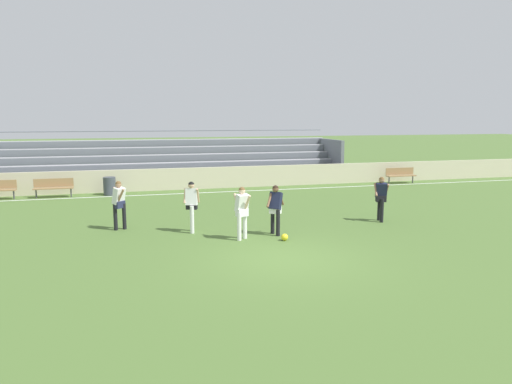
{
  "coord_description": "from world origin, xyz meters",
  "views": [
    {
      "loc": [
        -3.98,
        -11.8,
        3.82
      ],
      "look_at": [
        0.3,
        4.03,
        1.22
      ],
      "focal_mm": 33.19,
      "sensor_mm": 36.0,
      "label": 1
    }
  ],
  "objects_px": {
    "bleacher_stand": "(164,161)",
    "bench_far_left": "(54,186)",
    "player_white_pressing_high": "(119,201)",
    "soccer_ball": "(285,237)",
    "player_white_deep_cover": "(242,208)",
    "player_dark_wide_left": "(381,195)",
    "bench_near_wall_gap": "(400,174)",
    "player_dark_on_ball": "(275,206)",
    "trash_bin": "(110,186)",
    "player_white_overlapping": "(192,202)"
  },
  "relations": [
    {
      "from": "bleacher_stand",
      "to": "bench_far_left",
      "type": "distance_m",
      "value": 6.49
    },
    {
      "from": "player_white_pressing_high",
      "to": "soccer_ball",
      "type": "height_order",
      "value": "player_white_pressing_high"
    },
    {
      "from": "player_white_deep_cover",
      "to": "player_white_pressing_high",
      "type": "relative_size",
      "value": 1.0
    },
    {
      "from": "bench_far_left",
      "to": "player_dark_wide_left",
      "type": "xyz_separation_m",
      "value": [
        12.46,
        -8.87,
        0.44
      ]
    },
    {
      "from": "bench_far_left",
      "to": "bench_near_wall_gap",
      "type": "bearing_deg",
      "value": 0.0
    },
    {
      "from": "player_dark_wide_left",
      "to": "soccer_ball",
      "type": "bearing_deg",
      "value": -158.25
    },
    {
      "from": "player_dark_on_ball",
      "to": "player_white_deep_cover",
      "type": "height_order",
      "value": "player_white_deep_cover"
    },
    {
      "from": "player_dark_wide_left",
      "to": "player_white_pressing_high",
      "type": "height_order",
      "value": "player_white_pressing_high"
    },
    {
      "from": "player_white_pressing_high",
      "to": "trash_bin",
      "type": "bearing_deg",
      "value": 94.39
    },
    {
      "from": "player_white_deep_cover",
      "to": "soccer_ball",
      "type": "relative_size",
      "value": 7.63
    },
    {
      "from": "player_white_pressing_high",
      "to": "soccer_ball",
      "type": "distance_m",
      "value": 5.82
    },
    {
      "from": "player_dark_on_ball",
      "to": "player_dark_wide_left",
      "type": "xyz_separation_m",
      "value": [
        4.37,
        0.92,
        0.01
      ]
    },
    {
      "from": "player_dark_wide_left",
      "to": "soccer_ball",
      "type": "height_order",
      "value": "player_dark_wide_left"
    },
    {
      "from": "trash_bin",
      "to": "soccer_ball",
      "type": "distance_m",
      "value": 12.01
    },
    {
      "from": "player_white_deep_cover",
      "to": "soccer_ball",
      "type": "height_order",
      "value": "player_white_deep_cover"
    },
    {
      "from": "player_dark_on_ball",
      "to": "player_white_overlapping",
      "type": "distance_m",
      "value": 2.8
    },
    {
      "from": "player_dark_on_ball",
      "to": "soccer_ball",
      "type": "xyz_separation_m",
      "value": [
        0.06,
        -0.8,
        -0.86
      ]
    },
    {
      "from": "bleacher_stand",
      "to": "player_dark_wide_left",
      "type": "bearing_deg",
      "value": -60.36
    },
    {
      "from": "bleacher_stand",
      "to": "player_white_pressing_high",
      "type": "xyz_separation_m",
      "value": [
        -2.31,
        -11.12,
        -0.31
      ]
    },
    {
      "from": "player_white_deep_cover",
      "to": "player_white_pressing_high",
      "type": "height_order",
      "value": "player_white_pressing_high"
    },
    {
      "from": "bench_far_left",
      "to": "trash_bin",
      "type": "xyz_separation_m",
      "value": [
        2.57,
        0.03,
        -0.1
      ]
    },
    {
      "from": "player_dark_on_ball",
      "to": "player_dark_wide_left",
      "type": "relative_size",
      "value": 0.99
    },
    {
      "from": "trash_bin",
      "to": "player_white_deep_cover",
      "type": "bearing_deg",
      "value": -66.86
    },
    {
      "from": "bench_near_wall_gap",
      "to": "player_dark_wide_left",
      "type": "height_order",
      "value": "player_dark_wide_left"
    },
    {
      "from": "bleacher_stand",
      "to": "trash_bin",
      "type": "distance_m",
      "value": 4.53
    },
    {
      "from": "trash_bin",
      "to": "player_white_overlapping",
      "type": "distance_m",
      "value": 9.25
    },
    {
      "from": "bench_far_left",
      "to": "player_white_pressing_high",
      "type": "bearing_deg",
      "value": -67.72
    },
    {
      "from": "player_dark_wide_left",
      "to": "soccer_ball",
      "type": "relative_size",
      "value": 7.55
    },
    {
      "from": "bleacher_stand",
      "to": "soccer_ball",
      "type": "bearing_deg",
      "value": -79.19
    },
    {
      "from": "trash_bin",
      "to": "player_dark_on_ball",
      "type": "height_order",
      "value": "player_dark_on_ball"
    },
    {
      "from": "player_dark_on_ball",
      "to": "player_white_pressing_high",
      "type": "xyz_separation_m",
      "value": [
        -4.92,
        2.07,
        0.03
      ]
    },
    {
      "from": "player_white_overlapping",
      "to": "bench_near_wall_gap",
      "type": "bearing_deg",
      "value": 33.21
    },
    {
      "from": "bleacher_stand",
      "to": "player_white_deep_cover",
      "type": "relative_size",
      "value": 12.5
    },
    {
      "from": "soccer_ball",
      "to": "player_white_deep_cover",
      "type": "bearing_deg",
      "value": 158.54
    },
    {
      "from": "bench_far_left",
      "to": "player_dark_on_ball",
      "type": "distance_m",
      "value": 12.71
    },
    {
      "from": "bench_near_wall_gap",
      "to": "player_dark_on_ball",
      "type": "height_order",
      "value": "player_dark_on_ball"
    },
    {
      "from": "bench_far_left",
      "to": "player_white_overlapping",
      "type": "xyz_separation_m",
      "value": [
        5.51,
        -8.72,
        0.48
      ]
    },
    {
      "from": "player_dark_on_ball",
      "to": "player_dark_wide_left",
      "type": "height_order",
      "value": "player_dark_wide_left"
    },
    {
      "from": "bleacher_stand",
      "to": "bench_far_left",
      "type": "xyz_separation_m",
      "value": [
        -5.48,
        -3.4,
        -0.77
      ]
    },
    {
      "from": "player_white_deep_cover",
      "to": "soccer_ball",
      "type": "distance_m",
      "value": 1.61
    },
    {
      "from": "player_dark_on_ball",
      "to": "soccer_ball",
      "type": "distance_m",
      "value": 1.18
    },
    {
      "from": "soccer_ball",
      "to": "player_white_pressing_high",
      "type": "bearing_deg",
      "value": 150.11
    },
    {
      "from": "trash_bin",
      "to": "player_dark_on_ball",
      "type": "relative_size",
      "value": 0.54
    },
    {
      "from": "player_white_deep_cover",
      "to": "player_white_overlapping",
      "type": "xyz_separation_m",
      "value": [
        -1.4,
        1.39,
        0.02
      ]
    },
    {
      "from": "player_dark_on_ball",
      "to": "soccer_ball",
      "type": "bearing_deg",
      "value": -85.77
    },
    {
      "from": "player_white_deep_cover",
      "to": "bench_near_wall_gap",
      "type": "bearing_deg",
      "value": 40.28
    },
    {
      "from": "bleacher_stand",
      "to": "player_white_deep_cover",
      "type": "xyz_separation_m",
      "value": [
        1.42,
        -13.5,
        -0.32
      ]
    },
    {
      "from": "player_dark_on_ball",
      "to": "soccer_ball",
      "type": "height_order",
      "value": "player_dark_on_ball"
    },
    {
      "from": "bench_near_wall_gap",
      "to": "player_white_pressing_high",
      "type": "distance_m",
      "value": 17.47
    },
    {
      "from": "soccer_ball",
      "to": "player_dark_on_ball",
      "type": "bearing_deg",
      "value": 94.23
    }
  ]
}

